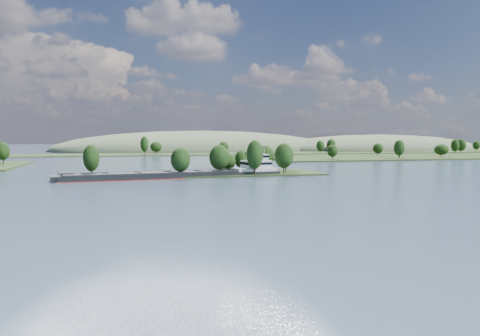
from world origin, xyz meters
name	(u,v)px	position (x,y,z in m)	size (l,w,h in m)	color
ground	(238,192)	(0.00, 120.00, 0.00)	(1800.00, 1800.00, 0.00)	#3B4E66
tree_island	(219,165)	(7.69, 179.15, 4.10)	(100.00, 31.36, 14.83)	#223216
right_bank	(464,155)	(231.74, 299.68, 0.93)	(320.00, 90.00, 14.57)	#223216
back_shoreline	(161,154)	(6.55, 399.71, 0.68)	(900.00, 60.00, 16.45)	#223216
hill_east	(378,150)	(260.00, 470.00, 0.00)	(260.00, 140.00, 36.00)	#49593D
hill_west	(201,151)	(60.00, 500.00, 0.00)	(320.00, 160.00, 44.00)	#49593D
cargo_barge	(188,173)	(-6.13, 170.60, 1.46)	(86.28, 20.25, 11.59)	black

